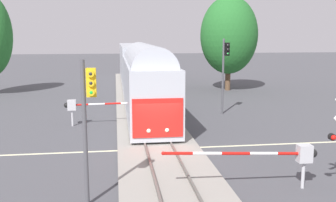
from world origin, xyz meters
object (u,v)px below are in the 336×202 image
object	(u,v)px
oak_far_right	(229,35)
crossing_gate_far	(83,106)
traffic_signal_median	(88,109)
commuter_train	(138,69)
crossing_gate_near	(287,155)
traffic_signal_far_side	(225,64)

from	to	relation	value
oak_far_right	crossing_gate_far	bearing A→B (deg)	-134.04
crossing_gate_far	oak_far_right	world-z (taller)	oak_far_right
crossing_gate_far	traffic_signal_median	bearing A→B (deg)	-84.19
commuter_train	crossing_gate_far	distance (m)	13.03
crossing_gate_near	crossing_gate_far	xyz separation A→B (m)	(-8.91, 12.23, -0.03)
commuter_train	traffic_signal_far_side	size ratio (longest dim) A/B	6.69
commuter_train	crossing_gate_far	size ratio (longest dim) A/B	6.42
traffic_signal_median	crossing_gate_near	bearing A→B (deg)	2.95
crossing_gate_far	oak_far_right	distance (m)	21.69
crossing_gate_near	oak_far_right	xyz separation A→B (m)	(5.81, 27.45, 4.67)
crossing_gate_far	traffic_signal_far_side	world-z (taller)	traffic_signal_far_side
commuter_train	oak_far_right	size ratio (longest dim) A/B	3.78
traffic_signal_median	commuter_train	bearing A→B (deg)	82.66
crossing_gate_near	traffic_signal_median	distance (m)	7.92
traffic_signal_median	traffic_signal_far_side	xyz separation A→B (m)	(9.35, 15.16, 0.37)
traffic_signal_median	traffic_signal_far_side	world-z (taller)	traffic_signal_far_side
traffic_signal_median	oak_far_right	distance (m)	31.02
commuter_train	traffic_signal_far_side	bearing A→B (deg)	-57.41
commuter_train	crossing_gate_near	bearing A→B (deg)	-79.71
traffic_signal_far_side	oak_far_right	distance (m)	13.50
commuter_train	traffic_signal_far_side	distance (m)	11.48
crossing_gate_near	crossing_gate_far	distance (m)	15.13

